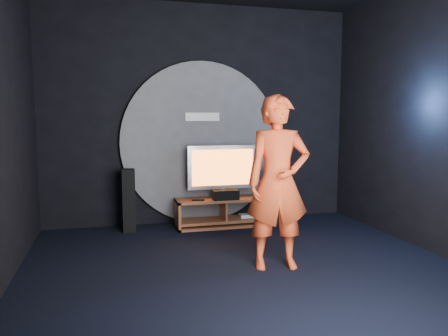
{
  "coord_description": "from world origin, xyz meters",
  "views": [
    {
      "loc": [
        -1.45,
        -4.48,
        1.73
      ],
      "look_at": [
        0.01,
        1.05,
        1.05
      ],
      "focal_mm": 35.0,
      "sensor_mm": 36.0,
      "label": 1
    }
  ],
  "objects_px": {
    "player": "(278,182)",
    "media_console": "(224,214)",
    "tv": "(222,169)",
    "tower_speaker_left": "(129,200)",
    "subwoofer": "(274,214)",
    "tower_speaker_right": "(273,196)"
  },
  "relations": [
    {
      "from": "player",
      "to": "media_console",
      "type": "bearing_deg",
      "value": 100.67
    },
    {
      "from": "tv",
      "to": "tower_speaker_left",
      "type": "xyz_separation_m",
      "value": [
        -1.46,
        -0.01,
        -0.43
      ]
    },
    {
      "from": "subwoofer",
      "to": "player",
      "type": "relative_size",
      "value": 0.15
    },
    {
      "from": "tv",
      "to": "tower_speaker_right",
      "type": "relative_size",
      "value": 1.17
    },
    {
      "from": "tv",
      "to": "player",
      "type": "height_order",
      "value": "player"
    },
    {
      "from": "tower_speaker_left",
      "to": "player",
      "type": "xyz_separation_m",
      "value": [
        1.58,
        -2.03,
        0.51
      ]
    },
    {
      "from": "tv",
      "to": "subwoofer",
      "type": "height_order",
      "value": "tv"
    },
    {
      "from": "tower_speaker_right",
      "to": "player",
      "type": "relative_size",
      "value": 0.48
    },
    {
      "from": "tv",
      "to": "tower_speaker_right",
      "type": "xyz_separation_m",
      "value": [
        0.78,
        -0.21,
        -0.43
      ]
    },
    {
      "from": "media_console",
      "to": "subwoofer",
      "type": "height_order",
      "value": "media_console"
    },
    {
      "from": "tower_speaker_left",
      "to": "subwoofer",
      "type": "relative_size",
      "value": 3.25
    },
    {
      "from": "media_console",
      "to": "tower_speaker_left",
      "type": "relative_size",
      "value": 1.58
    },
    {
      "from": "media_console",
      "to": "tower_speaker_left",
      "type": "bearing_deg",
      "value": 177.88
    },
    {
      "from": "tv",
      "to": "player",
      "type": "distance_m",
      "value": 2.05
    },
    {
      "from": "player",
      "to": "subwoofer",
      "type": "bearing_deg",
      "value": 76.97
    },
    {
      "from": "media_console",
      "to": "player",
      "type": "distance_m",
      "value": 2.13
    },
    {
      "from": "subwoofer",
      "to": "tv",
      "type": "bearing_deg",
      "value": 174.47
    },
    {
      "from": "tv",
      "to": "tower_speaker_right",
      "type": "distance_m",
      "value": 0.91
    },
    {
      "from": "tower_speaker_right",
      "to": "subwoofer",
      "type": "distance_m",
      "value": 0.36
    },
    {
      "from": "tower_speaker_right",
      "to": "player",
      "type": "xyz_separation_m",
      "value": [
        -0.66,
        -1.84,
        0.51
      ]
    },
    {
      "from": "tower_speaker_left",
      "to": "subwoofer",
      "type": "xyz_separation_m",
      "value": [
        2.31,
        -0.07,
        -0.33
      ]
    },
    {
      "from": "tv",
      "to": "tower_speaker_right",
      "type": "height_order",
      "value": "tv"
    }
  ]
}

